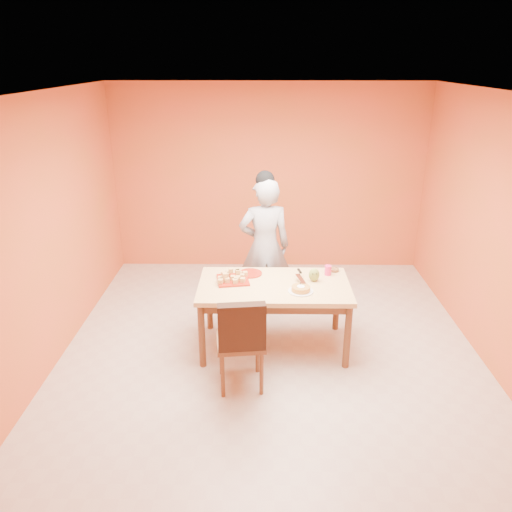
{
  "coord_description": "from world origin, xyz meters",
  "views": [
    {
      "loc": [
        -0.1,
        -4.64,
        2.99
      ],
      "look_at": [
        -0.16,
        0.3,
        1.02
      ],
      "focal_mm": 35.0,
      "sensor_mm": 36.0,
      "label": 1
    }
  ],
  "objects_px": {
    "magenta_glass": "(328,270)",
    "red_dinner_plate": "(250,273)",
    "pastry_platter": "(233,280)",
    "dining_table": "(274,292)",
    "dining_chair": "(240,340)",
    "sponge_cake": "(301,289)",
    "checker_tin": "(334,270)",
    "egg_ornament": "(314,275)",
    "person": "(265,247)"
  },
  "relations": [
    {
      "from": "dining_chair",
      "to": "magenta_glass",
      "type": "relative_size",
      "value": 9.16
    },
    {
      "from": "person",
      "to": "sponge_cake",
      "type": "distance_m",
      "value": 1.1
    },
    {
      "from": "sponge_cake",
      "to": "egg_ornament",
      "type": "height_order",
      "value": "egg_ornament"
    },
    {
      "from": "person",
      "to": "pastry_platter",
      "type": "bearing_deg",
      "value": 59.25
    },
    {
      "from": "magenta_glass",
      "to": "dining_table",
      "type": "bearing_deg",
      "value": -157.28
    },
    {
      "from": "dining_table",
      "to": "red_dinner_plate",
      "type": "height_order",
      "value": "red_dinner_plate"
    },
    {
      "from": "dining_chair",
      "to": "red_dinner_plate",
      "type": "relative_size",
      "value": 3.79
    },
    {
      "from": "red_dinner_plate",
      "to": "dining_chair",
      "type": "bearing_deg",
      "value": -94.3
    },
    {
      "from": "dining_table",
      "to": "checker_tin",
      "type": "bearing_deg",
      "value": 27.24
    },
    {
      "from": "person",
      "to": "pastry_platter",
      "type": "distance_m",
      "value": 0.86
    },
    {
      "from": "pastry_platter",
      "to": "dining_table",
      "type": "bearing_deg",
      "value": -9.98
    },
    {
      "from": "person",
      "to": "dining_chair",
      "type": "bearing_deg",
      "value": 74.56
    },
    {
      "from": "dining_table",
      "to": "red_dinner_plate",
      "type": "xyz_separation_m",
      "value": [
        -0.26,
        0.26,
        0.1
      ]
    },
    {
      "from": "dining_chair",
      "to": "egg_ornament",
      "type": "bearing_deg",
      "value": 39.81
    },
    {
      "from": "pastry_platter",
      "to": "egg_ornament",
      "type": "relative_size",
      "value": 2.26
    },
    {
      "from": "dining_table",
      "to": "pastry_platter",
      "type": "distance_m",
      "value": 0.46
    },
    {
      "from": "egg_ornament",
      "to": "magenta_glass",
      "type": "relative_size",
      "value": 1.35
    },
    {
      "from": "red_dinner_plate",
      "to": "sponge_cake",
      "type": "distance_m",
      "value": 0.69
    },
    {
      "from": "sponge_cake",
      "to": "checker_tin",
      "type": "distance_m",
      "value": 0.67
    },
    {
      "from": "person",
      "to": "dining_table",
      "type": "bearing_deg",
      "value": 89.59
    },
    {
      "from": "checker_tin",
      "to": "pastry_platter",
      "type": "bearing_deg",
      "value": -166.36
    },
    {
      "from": "dining_chair",
      "to": "person",
      "type": "distance_m",
      "value": 1.63
    },
    {
      "from": "sponge_cake",
      "to": "magenta_glass",
      "type": "height_order",
      "value": "magenta_glass"
    },
    {
      "from": "dining_chair",
      "to": "dining_table",
      "type": "bearing_deg",
      "value": 58.45
    },
    {
      "from": "egg_ornament",
      "to": "sponge_cake",
      "type": "bearing_deg",
      "value": -102.74
    },
    {
      "from": "dining_table",
      "to": "magenta_glass",
      "type": "relative_size",
      "value": 14.87
    },
    {
      "from": "magenta_glass",
      "to": "egg_ornament",
      "type": "bearing_deg",
      "value": -135.47
    },
    {
      "from": "magenta_glass",
      "to": "red_dinner_plate",
      "type": "bearing_deg",
      "value": 179.26
    },
    {
      "from": "sponge_cake",
      "to": "checker_tin",
      "type": "relative_size",
      "value": 1.87
    },
    {
      "from": "person",
      "to": "magenta_glass",
      "type": "relative_size",
      "value": 15.89
    },
    {
      "from": "person",
      "to": "egg_ornament",
      "type": "relative_size",
      "value": 11.75
    },
    {
      "from": "red_dinner_plate",
      "to": "dining_table",
      "type": "bearing_deg",
      "value": -45.16
    },
    {
      "from": "dining_chair",
      "to": "person",
      "type": "bearing_deg",
      "value": 74.95
    },
    {
      "from": "magenta_glass",
      "to": "checker_tin",
      "type": "bearing_deg",
      "value": 50.09
    },
    {
      "from": "dining_table",
      "to": "egg_ornament",
      "type": "distance_m",
      "value": 0.47
    },
    {
      "from": "dining_chair",
      "to": "pastry_platter",
      "type": "height_order",
      "value": "dining_chair"
    },
    {
      "from": "person",
      "to": "red_dinner_plate",
      "type": "height_order",
      "value": "person"
    },
    {
      "from": "dining_table",
      "to": "red_dinner_plate",
      "type": "bearing_deg",
      "value": 134.84
    },
    {
      "from": "magenta_glass",
      "to": "sponge_cake",
      "type": "bearing_deg",
      "value": -127.37
    },
    {
      "from": "pastry_platter",
      "to": "red_dinner_plate",
      "type": "xyz_separation_m",
      "value": [
        0.18,
        0.18,
        -0.0
      ]
    },
    {
      "from": "sponge_cake",
      "to": "magenta_glass",
      "type": "relative_size",
      "value": 1.79
    },
    {
      "from": "person",
      "to": "checker_tin",
      "type": "relative_size",
      "value": 16.59
    },
    {
      "from": "dining_chair",
      "to": "magenta_glass",
      "type": "height_order",
      "value": "dining_chair"
    },
    {
      "from": "pastry_platter",
      "to": "red_dinner_plate",
      "type": "distance_m",
      "value": 0.26
    },
    {
      "from": "red_dinner_plate",
      "to": "pastry_platter",
      "type": "bearing_deg",
      "value": -135.0
    },
    {
      "from": "pastry_platter",
      "to": "sponge_cake",
      "type": "distance_m",
      "value": 0.76
    },
    {
      "from": "person",
      "to": "sponge_cake",
      "type": "bearing_deg",
      "value": 102.45
    },
    {
      "from": "dining_table",
      "to": "person",
      "type": "relative_size",
      "value": 0.94
    },
    {
      "from": "checker_tin",
      "to": "sponge_cake",
      "type": "bearing_deg",
      "value": -127.86
    },
    {
      "from": "dining_table",
      "to": "magenta_glass",
      "type": "bearing_deg",
      "value": 22.72
    }
  ]
}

